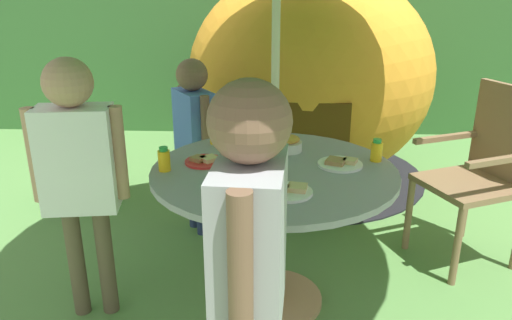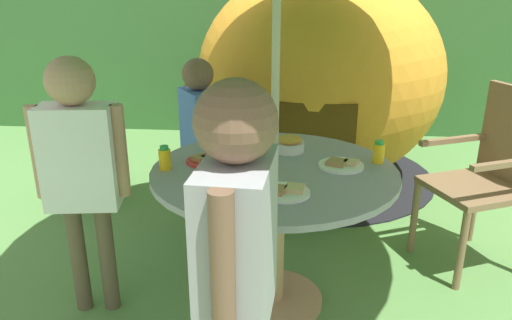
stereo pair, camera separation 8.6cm
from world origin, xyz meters
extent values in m
cube|color=#548442|center=(0.00, 0.00, -0.01)|extent=(10.00, 10.00, 0.02)
cube|color=#33602D|center=(0.00, 3.32, 1.10)|extent=(9.00, 0.70, 2.19)
cylinder|color=tan|center=(0.00, 0.00, 0.01)|extent=(0.51, 0.51, 0.03)
cylinder|color=tan|center=(0.00, 0.00, 0.35)|extent=(0.11, 0.11, 0.70)
cylinder|color=gray|center=(0.00, 0.00, 0.72)|extent=(1.14, 1.14, 0.03)
cylinder|color=#B7AD8C|center=(0.00, 0.00, 1.05)|extent=(0.04, 0.04, 2.10)
cylinder|color=brown|center=(0.81, 0.57, 0.23)|extent=(0.04, 0.04, 0.46)
cylinder|color=brown|center=(0.97, 0.19, 0.23)|extent=(0.04, 0.04, 0.46)
cylinder|color=brown|center=(1.21, 0.74, 0.23)|extent=(0.04, 0.04, 0.46)
cube|color=brown|center=(1.09, 0.47, 0.47)|extent=(0.61, 0.60, 0.04)
cube|color=brown|center=(1.01, 0.65, 0.69)|extent=(0.45, 0.22, 0.03)
cube|color=brown|center=(1.17, 0.28, 0.69)|extent=(0.45, 0.22, 0.03)
ellipsoid|color=orange|center=(0.26, 1.79, 0.84)|extent=(2.03, 2.00, 1.67)
cylinder|color=black|center=(0.26, 1.79, 0.01)|extent=(2.07, 2.07, 0.01)
cube|color=#4B310D|center=(0.20, 0.87, 0.46)|extent=(0.54, 0.06, 0.75)
cylinder|color=#595960|center=(-1.44, 1.18, 0.12)|extent=(0.33, 0.33, 0.23)
sphere|color=#33602D|center=(-1.44, 1.18, 0.43)|extent=(0.46, 0.46, 0.46)
cylinder|color=navy|center=(-0.53, 0.81, 0.25)|extent=(0.07, 0.07, 0.50)
cylinder|color=navy|center=(-0.46, 0.70, 0.25)|extent=(0.07, 0.07, 0.50)
cube|color=#4C72C6|center=(-0.50, 0.75, 0.72)|extent=(0.29, 0.33, 0.43)
cylinder|color=brown|center=(-0.59, 0.89, 0.74)|extent=(0.05, 0.05, 0.38)
cylinder|color=brown|center=(-0.41, 0.62, 0.74)|extent=(0.05, 0.05, 0.38)
sphere|color=brown|center=(-0.50, 0.75, 1.03)|extent=(0.19, 0.19, 0.19)
cylinder|color=brown|center=(-0.94, -0.12, 0.28)|extent=(0.08, 0.08, 0.57)
cylinder|color=brown|center=(-0.80, -0.11, 0.28)|extent=(0.08, 0.08, 0.57)
cube|color=white|center=(-0.87, -0.11, 0.80)|extent=(0.35, 0.22, 0.48)
cylinder|color=tan|center=(-1.05, -0.14, 0.83)|extent=(0.06, 0.06, 0.43)
cylinder|color=tan|center=(-0.69, -0.09, 0.83)|extent=(0.06, 0.06, 0.43)
sphere|color=tan|center=(-0.87, -0.11, 1.15)|extent=(0.21, 0.21, 0.21)
cube|color=#99999E|center=(-0.06, -0.91, 0.85)|extent=(0.21, 0.36, 0.50)
cylinder|color=brown|center=(-0.07, -1.10, 0.87)|extent=(0.06, 0.06, 0.45)
cylinder|color=brown|center=(-0.05, -0.72, 0.87)|extent=(0.06, 0.06, 0.45)
sphere|color=brown|center=(-0.06, -0.91, 1.21)|extent=(0.23, 0.23, 0.23)
cylinder|color=white|center=(0.06, 0.26, 0.76)|extent=(0.15, 0.15, 0.05)
ellipsoid|color=gold|center=(0.06, 0.26, 0.79)|extent=(0.13, 0.13, 0.04)
cylinder|color=white|center=(0.31, 0.05, 0.74)|extent=(0.21, 0.21, 0.01)
cube|color=tan|center=(0.36, 0.06, 0.75)|extent=(0.08, 0.08, 0.02)
cube|color=#9E7547|center=(0.29, 0.05, 0.75)|extent=(0.11, 0.11, 0.02)
cylinder|color=red|center=(-0.33, 0.06, 0.74)|extent=(0.19, 0.19, 0.01)
cube|color=tan|center=(-0.31, 0.06, 0.75)|extent=(0.10, 0.10, 0.02)
cube|color=#9E7547|center=(-0.36, 0.06, 0.75)|extent=(0.08, 0.08, 0.02)
cylinder|color=white|center=(0.06, -0.28, 0.74)|extent=(0.20, 0.20, 0.01)
cube|color=tan|center=(0.10, -0.27, 0.75)|extent=(0.09, 0.09, 0.02)
cube|color=#9E7547|center=(0.02, -0.29, 0.75)|extent=(0.10, 0.10, 0.02)
cylinder|color=#338CD8|center=(-0.21, -0.20, 0.74)|extent=(0.18, 0.18, 0.01)
cube|color=tan|center=(-0.17, -0.20, 0.75)|extent=(0.09, 0.09, 0.02)
cube|color=#9E7547|center=(-0.22, -0.19, 0.75)|extent=(0.08, 0.08, 0.02)
cube|color=tan|center=(-0.24, -0.23, 0.75)|extent=(0.10, 0.10, 0.02)
cylinder|color=yellow|center=(-0.32, 0.35, 0.78)|extent=(0.05, 0.05, 0.11)
cylinder|color=green|center=(-0.32, 0.35, 0.85)|extent=(0.03, 0.03, 0.02)
cylinder|color=yellow|center=(-0.50, -0.05, 0.78)|extent=(0.06, 0.06, 0.10)
cylinder|color=green|center=(-0.50, -0.05, 0.84)|extent=(0.04, 0.04, 0.02)
cylinder|color=yellow|center=(-0.15, 0.39, 0.79)|extent=(0.06, 0.06, 0.11)
cylinder|color=blue|center=(-0.15, 0.39, 0.85)|extent=(0.04, 0.04, 0.02)
cylinder|color=yellow|center=(0.49, 0.12, 0.78)|extent=(0.06, 0.06, 0.09)
cylinder|color=green|center=(0.49, 0.12, 0.83)|extent=(0.04, 0.04, 0.02)
cylinder|color=yellow|center=(-0.06, -0.09, 0.79)|extent=(0.05, 0.05, 0.11)
cylinder|color=green|center=(-0.06, -0.09, 0.85)|extent=(0.03, 0.03, 0.02)
cylinder|color=#E04C47|center=(-0.10, 0.12, 0.76)|extent=(0.06, 0.06, 0.06)
camera|label=1|loc=(0.01, -2.14, 1.56)|focal=34.65mm
camera|label=2|loc=(0.09, -2.13, 1.56)|focal=34.65mm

